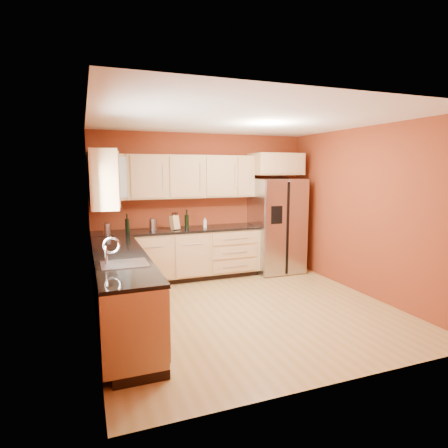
{
  "coord_description": "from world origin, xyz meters",
  "views": [
    {
      "loc": [
        -2.08,
        -4.62,
        1.95
      ],
      "look_at": [
        0.01,
        0.9,
        1.09
      ],
      "focal_mm": 30.0,
      "sensor_mm": 36.0,
      "label": 1
    }
  ],
  "objects": [
    {
      "name": "refrigerator",
      "position": [
        1.35,
        1.62,
        0.89
      ],
      "size": [
        0.9,
        0.75,
        1.78
      ],
      "primitive_type": "cube",
      "color": "#A6A6AA",
      "rests_on": "floor"
    },
    {
      "name": "floor",
      "position": [
        0.0,
        0.0,
        0.0
      ],
      "size": [
        4.0,
        4.0,
        0.0
      ],
      "primitive_type": "plane",
      "color": "#AC8442",
      "rests_on": "ground"
    },
    {
      "name": "countertop_back",
      "position": [
        -0.55,
        1.69,
        0.9
      ],
      "size": [
        2.9,
        0.62,
        0.04
      ],
      "primitive_type": "cube",
      "color": "black",
      "rests_on": "base_cabinets_back"
    },
    {
      "name": "wine_bottle_b",
      "position": [
        -1.42,
        1.66,
        1.07
      ],
      "size": [
        0.09,
        0.09,
        0.31
      ],
      "primitive_type": null,
      "rotation": [
        0.0,
        0.0,
        0.4
      ],
      "color": "black",
      "rests_on": "countertop_back"
    },
    {
      "name": "wall_front",
      "position": [
        0.0,
        -2.0,
        1.3
      ],
      "size": [
        4.0,
        0.04,
        2.6
      ],
      "primitive_type": "cube",
      "color": "maroon",
      "rests_on": "floor"
    },
    {
      "name": "corner_upper_cabinet",
      "position": [
        -1.67,
        1.67,
        1.83
      ],
      "size": [
        0.67,
        0.67,
        0.75
      ],
      "primitive_type": "cube",
      "rotation": [
        0.0,
        0.0,
        0.79
      ],
      "color": "tan",
      "rests_on": "wall_back"
    },
    {
      "name": "sink_faucet",
      "position": [
        -1.69,
        -0.5,
        1.07
      ],
      "size": [
        0.5,
        0.42,
        0.3
      ],
      "primitive_type": null,
      "color": "silver",
      "rests_on": "countertop_left"
    },
    {
      "name": "wall_left",
      "position": [
        -2.0,
        0.0,
        1.3
      ],
      "size": [
        0.04,
        4.0,
        2.6
      ],
      "primitive_type": "cube",
      "color": "maroon",
      "rests_on": "floor"
    },
    {
      "name": "wine_bottle_a",
      "position": [
        -0.4,
        1.67,
        1.09
      ],
      "size": [
        0.1,
        0.1,
        0.34
      ],
      "primitive_type": null,
      "rotation": [
        0.0,
        0.0,
        0.32
      ],
      "color": "black",
      "rests_on": "countertop_back"
    },
    {
      "name": "over_fridge_cabinet",
      "position": [
        1.35,
        1.7,
        2.05
      ],
      "size": [
        0.92,
        0.6,
        0.4
      ],
      "primitive_type": "cube",
      "color": "tan",
      "rests_on": "wall_back"
    },
    {
      "name": "wall_back",
      "position": [
        0.0,
        2.0,
        1.3
      ],
      "size": [
        4.0,
        0.04,
        2.6
      ],
      "primitive_type": "cube",
      "color": "maroon",
      "rests_on": "floor"
    },
    {
      "name": "wall_right",
      "position": [
        2.0,
        0.0,
        1.3
      ],
      "size": [
        0.04,
        4.0,
        2.6
      ],
      "primitive_type": "cube",
      "color": "maroon",
      "rests_on": "floor"
    },
    {
      "name": "window",
      "position": [
        -1.98,
        -0.5,
        1.55
      ],
      "size": [
        0.03,
        0.9,
        1.0
      ],
      "primitive_type": "cube",
      "color": "white",
      "rests_on": "wall_left"
    },
    {
      "name": "ceiling",
      "position": [
        0.0,
        0.0,
        2.6
      ],
      "size": [
        4.0,
        4.0,
        0.0
      ],
      "primitive_type": "plane",
      "color": "white",
      "rests_on": "wall_back"
    },
    {
      "name": "upper_cabinets_left",
      "position": [
        -1.83,
        0.72,
        1.83
      ],
      "size": [
        0.33,
        1.35,
        0.75
      ],
      "primitive_type": "cube",
      "color": "tan",
      "rests_on": "wall_left"
    },
    {
      "name": "upper_cabinets_back",
      "position": [
        -0.25,
        1.83,
        1.83
      ],
      "size": [
        2.3,
        0.33,
        0.75
      ],
      "primitive_type": "cube",
      "color": "tan",
      "rests_on": "wall_back"
    },
    {
      "name": "canister_left",
      "position": [
        -1.74,
        1.62,
        1.01
      ],
      "size": [
        0.14,
        0.14,
        0.17
      ],
      "primitive_type": "cylinder",
      "rotation": [
        0.0,
        0.0,
        0.42
      ],
      "color": "#A6A6AA",
      "rests_on": "countertop_back"
    },
    {
      "name": "base_cabinets_back",
      "position": [
        -0.55,
        1.7,
        0.44
      ],
      "size": [
        2.9,
        0.6,
        0.88
      ],
      "primitive_type": "cube",
      "color": "tan",
      "rests_on": "floor"
    },
    {
      "name": "base_cabinets_left",
      "position": [
        -1.7,
        0.0,
        0.44
      ],
      "size": [
        0.6,
        2.8,
        0.88
      ],
      "primitive_type": "cube",
      "color": "tan",
      "rests_on": "floor"
    },
    {
      "name": "soap_dispenser",
      "position": [
        -0.07,
        1.67,
        1.01
      ],
      "size": [
        0.08,
        0.08,
        0.17
      ],
      "primitive_type": "cylinder",
      "rotation": [
        0.0,
        0.0,
        0.34
      ],
      "color": "white",
      "rests_on": "countertop_back"
    },
    {
      "name": "knife_block",
      "position": [
        -0.62,
        1.66,
        1.04
      ],
      "size": [
        0.15,
        0.15,
        0.24
      ],
      "primitive_type": "cube",
      "rotation": [
        0.0,
        0.0,
        0.38
      ],
      "color": "tan",
      "rests_on": "countertop_back"
    },
    {
      "name": "canister_right",
      "position": [
        -0.98,
        1.73,
        1.02
      ],
      "size": [
        0.16,
        0.16,
        0.2
      ],
      "primitive_type": "cylinder",
      "rotation": [
        0.0,
        0.0,
        -0.37
      ],
      "color": "#A6A6AA",
      "rests_on": "countertop_back"
    },
    {
      "name": "countertop_left",
      "position": [
        -1.69,
        0.0,
        0.9
      ],
      "size": [
        0.62,
        2.8,
        0.04
      ],
      "primitive_type": "cube",
      "color": "black",
      "rests_on": "base_cabinets_left"
    }
  ]
}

